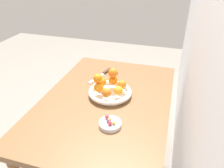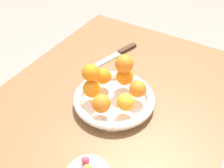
{
  "view_description": "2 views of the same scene",
  "coord_description": "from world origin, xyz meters",
  "px_view_note": "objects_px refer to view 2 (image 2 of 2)",
  "views": [
    {
      "loc": [
        1.04,
        0.35,
        1.49
      ],
      "look_at": [
        -0.02,
        0.03,
        0.84
      ],
      "focal_mm": 35.0,
      "sensor_mm": 36.0,
      "label": 1
    },
    {
      "loc": [
        0.52,
        0.35,
        1.4
      ],
      "look_at": [
        -0.04,
        0.01,
        0.83
      ],
      "focal_mm": 45.0,
      "sensor_mm": 36.0,
      "label": 2
    }
  ],
  "objects_px": {
    "orange_0": "(138,89)",
    "orange_6": "(124,64)",
    "orange_4": "(101,104)",
    "candy_ball_0": "(87,167)",
    "orange_2": "(103,76)",
    "dining_table": "(104,129)",
    "orange_5": "(126,102)",
    "candy_ball_1": "(85,160)",
    "orange_7": "(91,73)",
    "candy_ball_2": "(87,168)",
    "fruit_bowl": "(114,99)",
    "knife": "(116,55)",
    "orange_3": "(92,88)",
    "orange_1": "(125,76)"
  },
  "relations": [
    {
      "from": "orange_0",
      "to": "orange_2",
      "type": "distance_m",
      "value": 0.13
    },
    {
      "from": "orange_0",
      "to": "candy_ball_0",
      "type": "distance_m",
      "value": 0.3
    },
    {
      "from": "orange_6",
      "to": "knife",
      "type": "distance_m",
      "value": 0.26
    },
    {
      "from": "orange_0",
      "to": "orange_6",
      "type": "bearing_deg",
      "value": -109.68
    },
    {
      "from": "fruit_bowl",
      "to": "candy_ball_2",
      "type": "xyz_separation_m",
      "value": [
        0.26,
        0.08,
        0.01
      ]
    },
    {
      "from": "orange_2",
      "to": "orange_6",
      "type": "relative_size",
      "value": 0.92
    },
    {
      "from": "orange_7",
      "to": "candy_ball_0",
      "type": "height_order",
      "value": "orange_7"
    },
    {
      "from": "orange_6",
      "to": "fruit_bowl",
      "type": "bearing_deg",
      "value": -0.41
    },
    {
      "from": "dining_table",
      "to": "candy_ball_1",
      "type": "distance_m",
      "value": 0.24
    },
    {
      "from": "orange_6",
      "to": "candy_ball_2",
      "type": "bearing_deg",
      "value": 13.17
    },
    {
      "from": "dining_table",
      "to": "knife",
      "type": "relative_size",
      "value": 4.32
    },
    {
      "from": "dining_table",
      "to": "orange_5",
      "type": "relative_size",
      "value": 19.99
    },
    {
      "from": "dining_table",
      "to": "orange_2",
      "type": "xyz_separation_m",
      "value": [
        -0.08,
        -0.05,
        0.16
      ]
    },
    {
      "from": "orange_3",
      "to": "candy_ball_1",
      "type": "xyz_separation_m",
      "value": [
        0.21,
        0.12,
        -0.04
      ]
    },
    {
      "from": "orange_0",
      "to": "orange_5",
      "type": "distance_m",
      "value": 0.07
    },
    {
      "from": "orange_5",
      "to": "orange_6",
      "type": "height_order",
      "value": "orange_6"
    },
    {
      "from": "orange_2",
      "to": "candy_ball_0",
      "type": "height_order",
      "value": "orange_2"
    },
    {
      "from": "orange_0",
      "to": "orange_7",
      "type": "height_order",
      "value": "orange_7"
    },
    {
      "from": "fruit_bowl",
      "to": "orange_4",
      "type": "height_order",
      "value": "orange_4"
    },
    {
      "from": "fruit_bowl",
      "to": "orange_1",
      "type": "xyz_separation_m",
      "value": [
        -0.07,
        -0.0,
        0.05
      ]
    },
    {
      "from": "orange_3",
      "to": "candy_ball_2",
      "type": "bearing_deg",
      "value": 31.28
    },
    {
      "from": "orange_3",
      "to": "candy_ball_0",
      "type": "relative_size",
      "value": 3.37
    },
    {
      "from": "orange_1",
      "to": "orange_3",
      "type": "relative_size",
      "value": 0.99
    },
    {
      "from": "orange_3",
      "to": "candy_ball_2",
      "type": "xyz_separation_m",
      "value": [
        0.22,
        0.14,
        -0.04
      ]
    },
    {
      "from": "dining_table",
      "to": "orange_0",
      "type": "relative_size",
      "value": 19.65
    },
    {
      "from": "orange_6",
      "to": "candy_ball_1",
      "type": "height_order",
      "value": "orange_6"
    },
    {
      "from": "orange_7",
      "to": "orange_6",
      "type": "bearing_deg",
      "value": 143.3
    },
    {
      "from": "dining_table",
      "to": "orange_0",
      "type": "xyz_separation_m",
      "value": [
        -0.08,
        0.08,
        0.16
      ]
    },
    {
      "from": "fruit_bowl",
      "to": "candy_ball_0",
      "type": "bearing_deg",
      "value": 15.84
    },
    {
      "from": "orange_0",
      "to": "orange_6",
      "type": "height_order",
      "value": "orange_6"
    },
    {
      "from": "orange_1",
      "to": "candy_ball_0",
      "type": "bearing_deg",
      "value": 12.77
    },
    {
      "from": "orange_5",
      "to": "orange_6",
      "type": "xyz_separation_m",
      "value": [
        -0.09,
        -0.06,
        0.06
      ]
    },
    {
      "from": "fruit_bowl",
      "to": "orange_0",
      "type": "height_order",
      "value": "orange_0"
    },
    {
      "from": "fruit_bowl",
      "to": "dining_table",
      "type": "bearing_deg",
      "value": -15.66
    },
    {
      "from": "orange_3",
      "to": "candy_ball_1",
      "type": "relative_size",
      "value": 2.71
    },
    {
      "from": "orange_3",
      "to": "orange_7",
      "type": "distance_m",
      "value": 0.06
    },
    {
      "from": "dining_table",
      "to": "orange_6",
      "type": "bearing_deg",
      "value": 172.97
    },
    {
      "from": "orange_1",
      "to": "orange_3",
      "type": "distance_m",
      "value": 0.12
    },
    {
      "from": "orange_6",
      "to": "orange_5",
      "type": "bearing_deg",
      "value": 32.35
    },
    {
      "from": "fruit_bowl",
      "to": "candy_ball_2",
      "type": "bearing_deg",
      "value": 16.2
    },
    {
      "from": "candy_ball_0",
      "to": "candy_ball_1",
      "type": "bearing_deg",
      "value": -132.76
    },
    {
      "from": "orange_4",
      "to": "candy_ball_0",
      "type": "bearing_deg",
      "value": 21.69
    },
    {
      "from": "dining_table",
      "to": "orange_1",
      "type": "distance_m",
      "value": 0.2
    },
    {
      "from": "dining_table",
      "to": "orange_4",
      "type": "bearing_deg",
      "value": 23.64
    },
    {
      "from": "knife",
      "to": "fruit_bowl",
      "type": "bearing_deg",
      "value": 28.94
    },
    {
      "from": "orange_2",
      "to": "orange_5",
      "type": "xyz_separation_m",
      "value": [
        0.07,
        0.12,
        -0.0
      ]
    },
    {
      "from": "fruit_bowl",
      "to": "orange_3",
      "type": "distance_m",
      "value": 0.09
    },
    {
      "from": "orange_1",
      "to": "candy_ball_2",
      "type": "relative_size",
      "value": 2.71
    },
    {
      "from": "dining_table",
      "to": "candy_ball_1",
      "type": "bearing_deg",
      "value": 19.61
    },
    {
      "from": "fruit_bowl",
      "to": "orange_2",
      "type": "distance_m",
      "value": 0.09
    }
  ]
}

